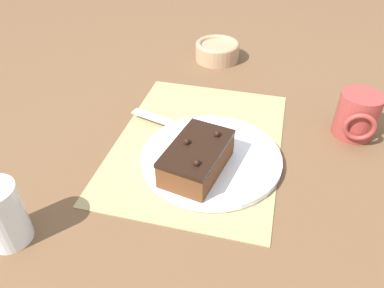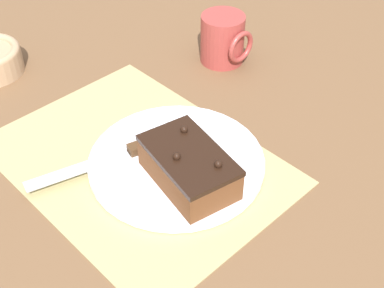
% 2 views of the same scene
% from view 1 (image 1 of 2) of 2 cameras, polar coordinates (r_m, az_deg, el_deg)
% --- Properties ---
extents(ground_plane, '(3.00, 3.00, 0.00)m').
position_cam_1_polar(ground_plane, '(0.79, 0.98, 0.12)').
color(ground_plane, brown).
extents(placemat_woven, '(0.46, 0.34, 0.00)m').
position_cam_1_polar(placemat_woven, '(0.79, 0.98, 0.23)').
color(placemat_woven, tan).
rests_on(placemat_woven, ground_plane).
extents(cake_plate, '(0.28, 0.28, 0.01)m').
position_cam_1_polar(cake_plate, '(0.74, 2.94, -2.06)').
color(cake_plate, white).
rests_on(cake_plate, placemat_woven).
extents(chocolate_cake, '(0.17, 0.12, 0.07)m').
position_cam_1_polar(chocolate_cake, '(0.69, 0.75, -2.13)').
color(chocolate_cake, brown).
rests_on(chocolate_cake, cake_plate).
extents(serving_knife, '(0.09, 0.24, 0.01)m').
position_cam_1_polar(serving_knife, '(0.79, 0.56, 2.09)').
color(serving_knife, '#472D19').
rests_on(serving_knife, cake_plate).
extents(drinking_glass, '(0.07, 0.07, 0.11)m').
position_cam_1_polar(drinking_glass, '(0.65, -27.00, -9.60)').
color(drinking_glass, white).
rests_on(drinking_glass, ground_plane).
extents(small_bowl, '(0.13, 0.13, 0.05)m').
position_cam_1_polar(small_bowl, '(1.12, 3.87, 14.05)').
color(small_bowl, tan).
rests_on(small_bowl, ground_plane).
extents(coffee_mug, '(0.10, 0.09, 0.10)m').
position_cam_1_polar(coffee_mug, '(0.86, 23.87, 4.01)').
color(coffee_mug, '#993833').
rests_on(coffee_mug, ground_plane).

